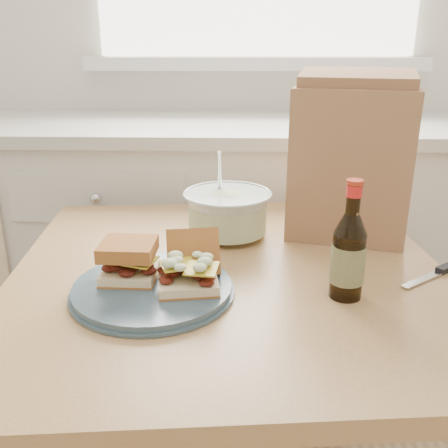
{
  "coord_description": "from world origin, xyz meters",
  "views": [
    {
      "loc": [
        -0.06,
        -0.07,
        1.21
      ],
      "look_at": [
        -0.09,
        0.94,
        0.83
      ],
      "focal_mm": 40.0,
      "sensor_mm": 36.0,
      "label": 1
    }
  ],
  "objects_px": {
    "dining_table": "(229,315)",
    "paper_bag": "(350,164)",
    "plate": "(153,289)",
    "beer_bottle": "(348,255)",
    "coleslaw_bowl": "(227,214)"
  },
  "relations": [
    {
      "from": "plate",
      "to": "paper_bag",
      "type": "bearing_deg",
      "value": 37.44
    },
    {
      "from": "paper_bag",
      "to": "dining_table",
      "type": "bearing_deg",
      "value": -129.37
    },
    {
      "from": "coleslaw_bowl",
      "to": "paper_bag",
      "type": "distance_m",
      "value": 0.31
    },
    {
      "from": "plate",
      "to": "dining_table",
      "type": "bearing_deg",
      "value": 37.85
    },
    {
      "from": "coleslaw_bowl",
      "to": "paper_bag",
      "type": "relative_size",
      "value": 0.6
    },
    {
      "from": "coleslaw_bowl",
      "to": "paper_bag",
      "type": "xyz_separation_m",
      "value": [
        0.29,
        0.02,
        0.12
      ]
    },
    {
      "from": "beer_bottle",
      "to": "dining_table",
      "type": "bearing_deg",
      "value": 129.65
    },
    {
      "from": "beer_bottle",
      "to": "plate",
      "type": "bearing_deg",
      "value": 156.47
    },
    {
      "from": "dining_table",
      "to": "paper_bag",
      "type": "xyz_separation_m",
      "value": [
        0.28,
        0.21,
        0.29
      ]
    },
    {
      "from": "dining_table",
      "to": "plate",
      "type": "height_order",
      "value": "plate"
    },
    {
      "from": "plate",
      "to": "coleslaw_bowl",
      "type": "bearing_deg",
      "value": 66.25
    },
    {
      "from": "dining_table",
      "to": "paper_bag",
      "type": "bearing_deg",
      "value": 31.94
    },
    {
      "from": "plate",
      "to": "beer_bottle",
      "type": "distance_m",
      "value": 0.37
    },
    {
      "from": "dining_table",
      "to": "coleslaw_bowl",
      "type": "distance_m",
      "value": 0.25
    },
    {
      "from": "dining_table",
      "to": "paper_bag",
      "type": "relative_size",
      "value": 2.77
    }
  ]
}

